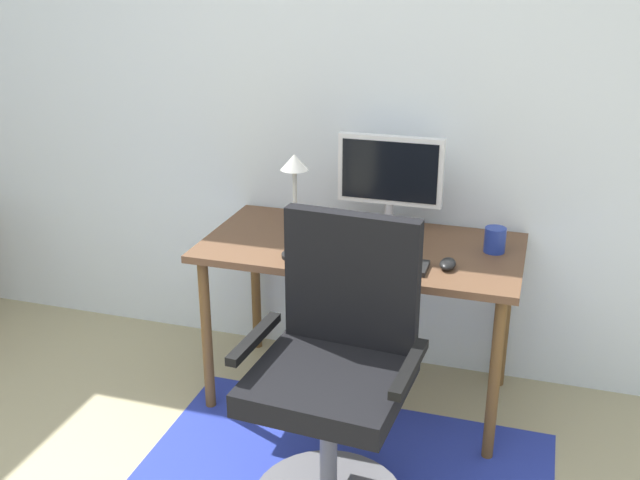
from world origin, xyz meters
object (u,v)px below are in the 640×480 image
(monitor, at_px, (390,176))
(computer_mouse, at_px, (448,264))
(coffee_cup, at_px, (495,240))
(cell_phone, at_px, (293,221))
(keyboard, at_px, (371,262))
(office_chair, at_px, (335,392))
(desk, at_px, (361,261))
(desk_lamp, at_px, (295,185))

(monitor, bearing_deg, computer_mouse, -47.73)
(coffee_cup, height_order, cell_phone, coffee_cup)
(keyboard, relative_size, cell_phone, 3.07)
(computer_mouse, bearing_deg, keyboard, -170.01)
(cell_phone, height_order, office_chair, office_chair)
(desk, xyz_separation_m, office_chair, (0.09, -0.68, -0.20))
(computer_mouse, height_order, cell_phone, computer_mouse)
(monitor, xyz_separation_m, keyboard, (0.02, -0.38, -0.23))
(desk, height_order, office_chair, office_chair)
(desk, xyz_separation_m, keyboard, (0.09, -0.19, 0.08))
(keyboard, distance_m, computer_mouse, 0.29)
(computer_mouse, height_order, coffee_cup, coffee_cup)
(keyboard, distance_m, office_chair, 0.56)
(desk, distance_m, cell_phone, 0.40)
(coffee_cup, xyz_separation_m, desk_lamp, (-0.74, -0.29, 0.24))
(coffee_cup, bearing_deg, office_chair, -120.03)
(cell_phone, distance_m, office_chair, 1.00)
(monitor, xyz_separation_m, coffee_cup, (0.45, -0.11, -0.19))
(desk, distance_m, office_chair, 0.71)
(cell_phone, relative_size, desk_lamp, 0.34)
(desk, bearing_deg, keyboard, -65.30)
(computer_mouse, relative_size, office_chair, 0.10)
(desk, distance_m, coffee_cup, 0.54)
(computer_mouse, height_order, office_chair, office_chair)
(desk, bearing_deg, desk_lamp, -135.41)
(monitor, distance_m, cell_phone, 0.49)
(computer_mouse, bearing_deg, cell_phone, 156.95)
(monitor, bearing_deg, office_chair, -88.92)
(desk, distance_m, monitor, 0.38)
(office_chair, bearing_deg, computer_mouse, 66.01)
(desk, bearing_deg, computer_mouse, -20.76)
(cell_phone, xyz_separation_m, office_chair, (0.44, -0.85, -0.28))
(monitor, relative_size, desk_lamp, 1.07)
(keyboard, relative_size, computer_mouse, 4.13)
(monitor, xyz_separation_m, desk_lamp, (-0.28, -0.40, 0.05))
(desk_lamp, bearing_deg, monitor, 54.92)
(computer_mouse, bearing_deg, monitor, 132.27)
(keyboard, distance_m, desk_lamp, 0.41)
(desk, distance_m, computer_mouse, 0.41)
(desk, bearing_deg, office_chair, -82.83)
(office_chair, bearing_deg, cell_phone, 121.42)
(keyboard, relative_size, desk_lamp, 1.04)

